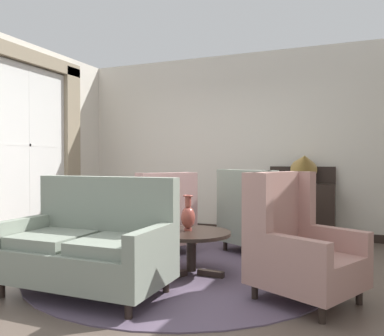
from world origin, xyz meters
name	(u,v)px	position (x,y,z in m)	size (l,w,h in m)	color
ground	(170,276)	(0.00, 0.00, 0.00)	(7.65, 7.65, 0.00)	brown
wall_back	(237,144)	(0.00, 2.62, 1.47)	(5.63, 0.08, 2.93)	silver
wall_left	(24,142)	(-2.73, 0.79, 1.47)	(0.08, 3.67, 2.93)	silver
baseboard_back	(236,229)	(0.00, 2.57, 0.06)	(5.47, 0.03, 0.12)	black
area_rug	(182,268)	(0.00, 0.30, 0.01)	(3.28, 3.28, 0.01)	#5B4C60
window_with_curtains	(30,134)	(-2.64, 0.81, 1.58)	(0.12, 2.11, 2.61)	silver
coffee_table	(191,240)	(0.19, 0.11, 0.36)	(0.82, 0.82, 0.45)	black
porcelain_vase	(188,216)	(0.14, 0.15, 0.61)	(0.15, 0.15, 0.37)	brown
settee	(89,246)	(-0.45, -0.75, 0.42)	(1.48, 0.80, 1.04)	gray
armchair_far_left	(257,218)	(0.61, 1.30, 0.45)	(1.12, 1.12, 1.07)	gray
armchair_back_corner	(159,219)	(-0.56, 0.87, 0.44)	(1.14, 1.12, 1.04)	tan
armchair_foreground_right	(297,246)	(1.29, -0.21, 0.46)	(1.04, 1.01, 1.09)	tan
side_table	(280,226)	(0.97, 0.95, 0.42)	(0.49, 0.49, 0.71)	black
sideboard	(301,208)	(1.05, 2.33, 0.49)	(0.97, 0.41, 1.10)	black
gramophone	(304,165)	(1.10, 2.23, 1.13)	(0.46, 0.56, 0.57)	black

